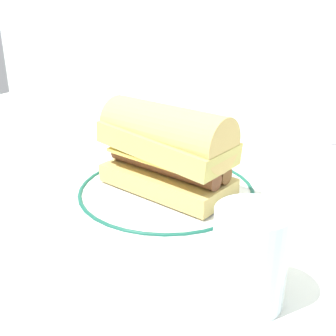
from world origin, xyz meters
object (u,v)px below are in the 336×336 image
Objects in this scene: drinking_glass at (249,263)px; salt_shaker at (331,153)px; sausage_sandwich at (168,147)px; butter_knife at (143,151)px; plate at (168,192)px.

drinking_glass is 0.36m from salt_shaker.
sausage_sandwich is 0.28m from salt_shaker.
sausage_sandwich is 1.70× the size of butter_knife.
salt_shaker reaches higher than butter_knife.
salt_shaker is 0.32m from butter_knife.
plate reaches higher than butter_knife.
salt_shaker is at bearing 93.36° from drinking_glass.
sausage_sandwich is 0.20m from butter_knife.
plate is 0.18m from butter_knife.
sausage_sandwich is at bearing -128.22° from salt_shaker.
sausage_sandwich reaches higher than butter_knife.
salt_shaker is 0.65× the size of butter_knife.
plate is 0.07m from sausage_sandwich.
butter_knife is at bearing 141.46° from drinking_glass.
drinking_glass reaches higher than salt_shaker.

